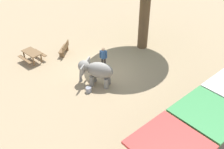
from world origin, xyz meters
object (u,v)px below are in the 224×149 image
object	(u,v)px
person_handler	(103,57)
picnic_table_near	(32,54)
market_stall_green	(202,134)
elephant	(96,71)
feed_bucket	(89,90)
wooden_bench	(64,48)

from	to	relation	value
person_handler	picnic_table_near	world-z (taller)	person_handler
picnic_table_near	market_stall_green	size ratio (longest dim) A/B	0.66
elephant	person_handler	world-z (taller)	person_handler
feed_bucket	elephant	bearing A→B (deg)	-160.47
feed_bucket	picnic_table_near	bearing A→B (deg)	-81.12
person_handler	picnic_table_near	bearing A→B (deg)	-95.20
picnic_table_near	person_handler	bearing A→B (deg)	-148.19
feed_bucket	market_stall_green	bearing A→B (deg)	99.61
elephant	picnic_table_near	distance (m)	5.50
elephant	person_handler	xyz separation A→B (m)	(-1.49, -1.09, -0.08)
elephant	wooden_bench	distance (m)	4.65
picnic_table_near	feed_bucket	world-z (taller)	picnic_table_near
wooden_bench	picnic_table_near	bearing A→B (deg)	125.19
wooden_bench	picnic_table_near	xyz separation A→B (m)	(2.31, -0.62, 0.12)
person_handler	wooden_bench	bearing A→B (deg)	-118.53
person_handler	wooden_bench	xyz separation A→B (m)	(0.93, -3.49, -0.48)
elephant	person_handler	distance (m)	1.85
wooden_bench	picnic_table_near	distance (m)	2.40
wooden_bench	market_stall_green	distance (m)	11.87
market_stall_green	wooden_bench	bearing A→B (deg)	-91.31
market_stall_green	elephant	bearing A→B (deg)	-87.70
market_stall_green	person_handler	bearing A→B (deg)	-98.18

